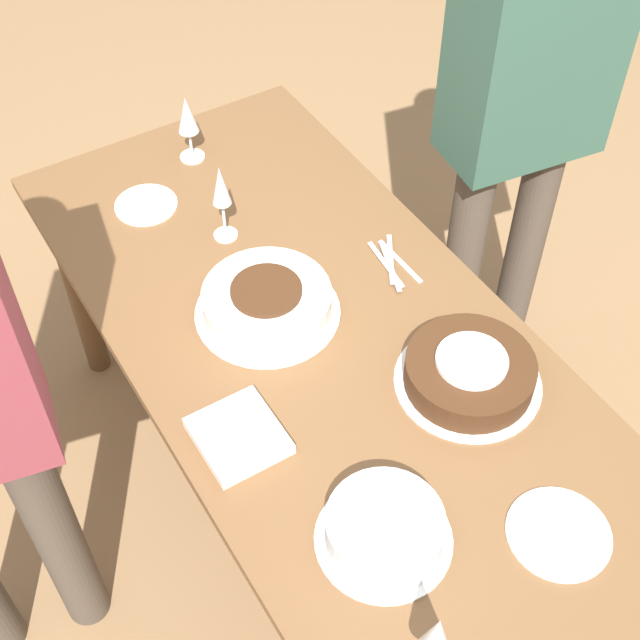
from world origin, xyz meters
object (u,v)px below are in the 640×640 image
Objects in this scene: wine_glass_near at (187,118)px; wine_glass_far at (221,190)px; cake_back_decorated at (384,530)px; person_cutting at (530,79)px; cake_center_white at (267,302)px; wine_glass_extra at (436,638)px; cake_front_chocolate at (469,372)px.

wine_glass_near is 0.89× the size of wine_glass_far.
wine_glass_near is 0.33m from wine_glass_far.
wine_glass_near reaches higher than cake_back_decorated.
person_cutting is at bearing -102.01° from wine_glass_far.
cake_center_white is 1.28× the size of cake_back_decorated.
wine_glass_near is (0.61, -0.11, 0.09)m from cake_center_white.
wine_glass_far is 1.06× the size of wine_glass_extra.
person_cutting is (0.12, -0.82, 0.24)m from cake_center_white.
wine_glass_far is at bearing 168.35° from wine_glass_near.
wine_glass_near is at bearing -26.99° from person_cutting.
cake_front_chocolate is (-0.40, -0.27, 0.00)m from cake_center_white.
wine_glass_near is 0.94× the size of wine_glass_extra.
cake_back_decorated is at bearing 45.93° from person_cutting.
cake_center_white is at bearing 33.58° from cake_front_chocolate.
cake_back_decorated is at bearing 171.07° from cake_center_white.
wine_glass_far is (-0.33, 0.07, 0.02)m from wine_glass_near.
wine_glass_far reaches higher than cake_front_chocolate.
cake_back_decorated is 0.27m from wine_glass_extra.
cake_center_white is 0.31m from wine_glass_far.
wine_glass_near is at bearing -9.39° from cake_back_decorated.
cake_center_white is at bearing -11.09° from wine_glass_extra.
person_cutting reaches higher than wine_glass_far.
wine_glass_near is (1.01, 0.16, 0.09)m from cake_front_chocolate.
wine_glass_extra is at bearing 163.52° from cake_back_decorated.
wine_glass_near is 1.49m from wine_glass_extra.
cake_back_decorated is 0.91m from wine_glass_far.
wine_glass_extra is at bearing 169.73° from wine_glass_far.
person_cutting is at bearing -51.52° from cake_back_decorated.
cake_back_decorated is at bearing -16.48° from wine_glass_extra.
person_cutting is (0.73, -0.92, 0.24)m from cake_back_decorated.
cake_front_chocolate is at bearing -146.42° from cake_center_white.
person_cutting is (-0.49, -0.72, 0.15)m from wine_glass_near.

